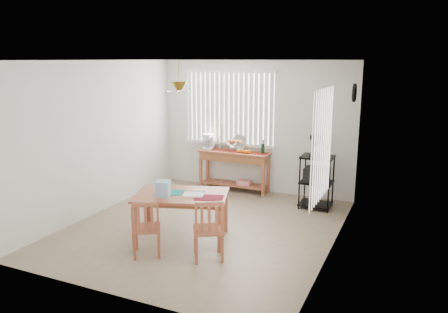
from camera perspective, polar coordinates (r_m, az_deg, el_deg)
The scene contains 10 objects.
ground at distance 7.05m, azimuth -2.62°, elevation -9.22°, with size 4.00×4.50×0.01m, color #8B765E.
room_shell at distance 6.62m, azimuth -2.68°, elevation 4.57°, with size 4.20×4.70×2.70m.
sideboard at distance 8.76m, azimuth 1.40°, elevation -0.63°, with size 1.44×0.41×0.81m.
sideboard_items at distance 8.79m, azimuth 0.05°, elevation 1.61°, with size 1.37×0.34×0.62m.
wire_cart at distance 7.92m, azimuth 12.01°, elevation -2.62°, with size 0.56×0.45×0.95m.
cart_items at distance 7.81m, azimuth 12.22°, elevation 1.36°, with size 0.22×0.27×0.39m.
dining_table at distance 6.40m, azimuth -5.55°, elevation -5.57°, with size 1.52×1.22×0.71m.
table_items at distance 6.27m, azimuth -6.95°, elevation -4.40°, with size 1.10×0.52×0.23m.
chair_left at distance 6.03m, azimuth -10.11°, elevation -9.22°, with size 0.51×0.51×0.80m.
chair_right at distance 5.83m, azimuth -2.04°, elevation -9.55°, with size 0.54×0.54×0.85m.
Camera 1 is at (2.98, -5.83, 2.62)m, focal length 35.00 mm.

